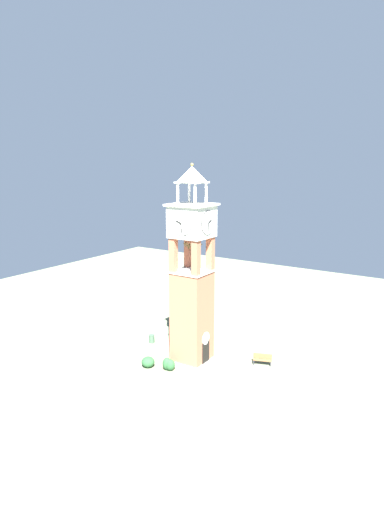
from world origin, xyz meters
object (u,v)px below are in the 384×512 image
at_px(park_bench, 262,359).
at_px(lamp_post, 207,313).
at_px(trash_bin, 152,339).
at_px(clock_tower, 192,284).

bearing_deg(park_bench, lamp_post, 71.93).
distance_m(lamp_post, trash_bin, 5.96).
distance_m(park_bench, trash_bin, 11.15).
xyz_separation_m(clock_tower, trash_bin, (1.45, 5.67, -6.76)).
relative_size(lamp_post, trash_bin, 4.89).
bearing_deg(lamp_post, trash_bin, 134.64).
distance_m(clock_tower, lamp_post, 7.15).
xyz_separation_m(park_bench, lamp_post, (2.33, 7.13, 2.23)).
bearing_deg(trash_bin, clock_tower, -104.33).
xyz_separation_m(lamp_post, trash_bin, (-3.86, 3.91, -2.31)).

